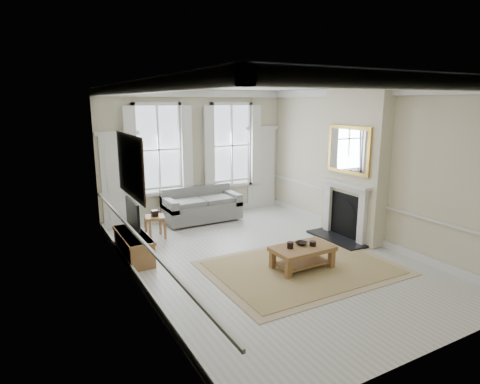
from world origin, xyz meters
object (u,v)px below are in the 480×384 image
coffee_table (302,251)px  tv_stand (134,246)px  sofa (201,207)px  side_table (155,221)px

coffee_table → tv_stand: (-2.66, 2.06, -0.09)m
sofa → coffee_table: sofa is taller
sofa → tv_stand: sofa is taller
sofa → tv_stand: 2.85m
tv_stand → sofa: bearing=38.3°
side_table → coffee_table: 3.59m
sofa → coffee_table: size_ratio=1.68×
sofa → coffee_table: 3.85m
sofa → coffee_table: (0.42, -3.82, -0.01)m
sofa → tv_stand: (-2.24, -1.77, -0.11)m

